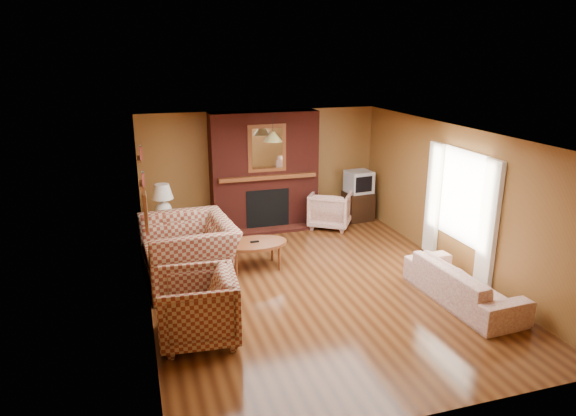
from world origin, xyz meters
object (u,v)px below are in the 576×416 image
object	(u,v)px
side_table	(165,231)
table_lamp	(163,199)
plaid_loveseat	(189,252)
floral_sofa	(463,284)
coffee_table	(255,245)
tv_stand	(358,206)
crt_tv	(359,182)
floral_armchair	(330,209)
fireplace	(264,171)
plaid_armchair	(197,308)

from	to	relation	value
side_table	table_lamp	world-z (taller)	table_lamp
plaid_loveseat	floral_sofa	xyz separation A→B (m)	(3.75, -1.88, -0.22)
coffee_table	tv_stand	world-z (taller)	tv_stand
plaid_loveseat	table_lamp	world-z (taller)	table_lamp
plaid_loveseat	tv_stand	bearing A→B (deg)	113.64
coffee_table	crt_tv	bearing A→B (deg)	34.46
coffee_table	table_lamp	bearing A→B (deg)	131.36
floral_armchair	side_table	xyz separation A→B (m)	(-3.40, -0.08, -0.11)
tv_stand	floral_sofa	bearing A→B (deg)	-95.41
fireplace	floral_armchair	distance (m)	1.59
floral_armchair	floral_sofa	bearing A→B (deg)	132.20
floral_armchair	crt_tv	world-z (taller)	crt_tv
plaid_loveseat	coffee_table	size ratio (longest dim) A/B	1.41
table_lamp	tv_stand	world-z (taller)	table_lamp
plaid_loveseat	floral_armchair	bearing A→B (deg)	115.57
tv_stand	floral_armchair	bearing A→B (deg)	-163.49
side_table	floral_sofa	bearing A→B (deg)	-42.48
fireplace	side_table	xyz separation A→B (m)	(-2.10, -0.53, -0.91)
floral_armchair	table_lamp	distance (m)	3.44
plaid_armchair	floral_sofa	xyz separation A→B (m)	(3.85, -0.10, -0.16)
plaid_armchair	side_table	bearing A→B (deg)	-173.31
plaid_loveseat	crt_tv	world-z (taller)	crt_tv
plaid_loveseat	coffee_table	distance (m)	1.15
floral_armchair	table_lamp	size ratio (longest dim) A/B	1.27
fireplace	tv_stand	world-z (taller)	fireplace
floral_sofa	table_lamp	bearing A→B (deg)	44.38
floral_armchair	crt_tv	size ratio (longest dim) A/B	1.51
fireplace	plaid_armchair	bearing A→B (deg)	-115.42
floral_armchair	plaid_armchair	bearing A→B (deg)	81.37
floral_sofa	side_table	world-z (taller)	floral_sofa
crt_tv	floral_sofa	bearing A→B (deg)	-92.14
plaid_loveseat	floral_armchair	distance (m)	3.66
floral_sofa	crt_tv	xyz separation A→B (m)	(0.15, 4.01, 0.57)
fireplace	crt_tv	bearing A→B (deg)	-5.30
plaid_loveseat	plaid_armchair	size ratio (longest dim) A/B	1.57
plaid_armchair	side_table	xyz separation A→B (m)	(-0.15, 3.57, -0.18)
coffee_table	table_lamp	world-z (taller)	table_lamp
plaid_armchair	floral_armchair	xyz separation A→B (m)	(3.25, 3.65, -0.07)
side_table	coffee_table	bearing A→B (deg)	-48.64
fireplace	floral_sofa	bearing A→B (deg)	-65.65
fireplace	tv_stand	xyz separation A→B (m)	(2.05, -0.18, -0.87)
tv_stand	crt_tv	distance (m)	0.54
fireplace	crt_tv	distance (m)	2.08
crt_tv	side_table	bearing A→B (deg)	-175.26
floral_sofa	coffee_table	distance (m)	3.37
floral_sofa	floral_armchair	xyz separation A→B (m)	(-0.60, 3.74, 0.09)
floral_sofa	crt_tv	size ratio (longest dim) A/B	3.57
floral_armchair	side_table	distance (m)	3.40
coffee_table	side_table	size ratio (longest dim) A/B	2.05
floral_sofa	coffee_table	bearing A→B (deg)	48.17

